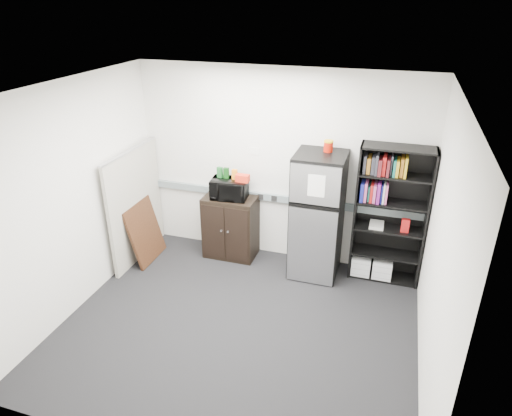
# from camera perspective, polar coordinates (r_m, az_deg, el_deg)

# --- Properties ---
(floor) EXTENTS (4.00, 4.00, 0.00)m
(floor) POSITION_cam_1_polar(r_m,az_deg,el_deg) (5.49, -2.23, -14.52)
(floor) COLOR black
(floor) RESTS_ON ground
(wall_back) EXTENTS (4.00, 0.02, 2.70)m
(wall_back) POSITION_cam_1_polar(r_m,az_deg,el_deg) (6.28, 2.92, 5.08)
(wall_back) COLOR white
(wall_back) RESTS_ON floor
(wall_right) EXTENTS (0.02, 3.50, 2.70)m
(wall_right) POSITION_cam_1_polar(r_m,az_deg,el_deg) (4.54, 22.07, -5.23)
(wall_right) COLOR white
(wall_right) RESTS_ON floor
(wall_left) EXTENTS (0.02, 3.50, 2.70)m
(wall_left) POSITION_cam_1_polar(r_m,az_deg,el_deg) (5.69, -21.82, 1.01)
(wall_left) COLOR white
(wall_left) RESTS_ON floor
(ceiling) EXTENTS (4.00, 3.50, 0.02)m
(ceiling) POSITION_cam_1_polar(r_m,az_deg,el_deg) (4.30, -2.85, 14.32)
(ceiling) COLOR white
(ceiling) RESTS_ON wall_back
(electrical_raceway) EXTENTS (3.92, 0.05, 0.10)m
(electrical_raceway) POSITION_cam_1_polar(r_m,az_deg,el_deg) (6.42, 2.77, 1.22)
(electrical_raceway) COLOR slate
(electrical_raceway) RESTS_ON wall_back
(wall_note) EXTENTS (0.14, 0.00, 0.10)m
(wall_note) POSITION_cam_1_polar(r_m,az_deg,el_deg) (6.30, -0.15, 7.11)
(wall_note) COLOR white
(wall_note) RESTS_ON wall_back
(bookshelf) EXTENTS (0.90, 0.34, 1.85)m
(bookshelf) POSITION_cam_1_polar(r_m,az_deg,el_deg) (6.08, 16.24, -0.51)
(bookshelf) COLOR black
(bookshelf) RESTS_ON floor
(cubicle_partition) EXTENTS (0.06, 1.30, 1.62)m
(cubicle_partition) POSITION_cam_1_polar(r_m,az_deg,el_deg) (6.64, -14.80, 0.35)
(cubicle_partition) COLOR gray
(cubicle_partition) RESTS_ON floor
(cabinet) EXTENTS (0.74, 0.49, 0.92)m
(cabinet) POSITION_cam_1_polar(r_m,az_deg,el_deg) (6.60, -3.18, -2.32)
(cabinet) COLOR black
(cabinet) RESTS_ON floor
(microwave) EXTENTS (0.53, 0.39, 0.27)m
(microwave) POSITION_cam_1_polar(r_m,az_deg,el_deg) (6.33, -3.36, 2.42)
(microwave) COLOR black
(microwave) RESTS_ON cabinet
(snack_box_a) EXTENTS (0.08, 0.07, 0.15)m
(snack_box_a) POSITION_cam_1_polar(r_m,az_deg,el_deg) (6.33, -4.54, 4.46)
(snack_box_a) COLOR #195823
(snack_box_a) RESTS_ON microwave
(snack_box_b) EXTENTS (0.07, 0.05, 0.15)m
(snack_box_b) POSITION_cam_1_polar(r_m,az_deg,el_deg) (6.30, -3.74, 4.37)
(snack_box_b) COLOR #0C370E
(snack_box_b) RESTS_ON microwave
(snack_box_c) EXTENTS (0.07, 0.05, 0.14)m
(snack_box_c) POSITION_cam_1_polar(r_m,az_deg,el_deg) (6.26, -2.70, 4.21)
(snack_box_c) COLOR orange
(snack_box_c) RESTS_ON microwave
(snack_bag) EXTENTS (0.18, 0.11, 0.10)m
(snack_bag) POSITION_cam_1_polar(r_m,az_deg,el_deg) (6.18, -1.69, 3.75)
(snack_bag) COLOR red
(snack_bag) RESTS_ON microwave
(refrigerator) EXTENTS (0.64, 0.67, 1.71)m
(refrigerator) POSITION_cam_1_polar(r_m,az_deg,el_deg) (6.06, 7.65, -1.00)
(refrigerator) COLOR black
(refrigerator) RESTS_ON floor
(coffee_can) EXTENTS (0.12, 0.12, 0.16)m
(coffee_can) POSITION_cam_1_polar(r_m,az_deg,el_deg) (5.83, 9.04, 7.75)
(coffee_can) COLOR #A91607
(coffee_can) RESTS_ON refrigerator
(framed_poster) EXTENTS (0.25, 0.68, 0.86)m
(framed_poster) POSITION_cam_1_polar(r_m,az_deg,el_deg) (6.70, -13.70, -2.88)
(framed_poster) COLOR black
(framed_poster) RESTS_ON floor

